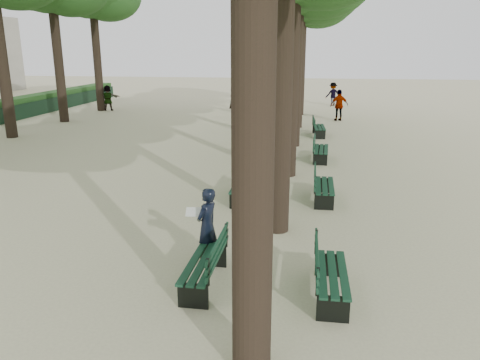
# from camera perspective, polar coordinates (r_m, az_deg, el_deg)

# --- Properties ---
(ground) EXTENTS (120.00, 120.00, 0.00)m
(ground) POSITION_cam_1_polar(r_m,az_deg,el_deg) (8.76, -6.96, -12.81)
(ground) COLOR beige
(ground) RESTS_ON ground
(bench_left_0) EXTENTS (0.60, 1.81, 0.92)m
(bench_left_0) POSITION_cam_1_polar(r_m,az_deg,el_deg) (8.65, -4.43, -11.09)
(bench_left_0) COLOR black
(bench_left_0) RESTS_ON ground
(bench_left_1) EXTENTS (0.58, 1.80, 0.92)m
(bench_left_1) POSITION_cam_1_polar(r_m,az_deg,el_deg) (13.24, 0.36, -1.32)
(bench_left_1) COLOR black
(bench_left_1) RESTS_ON ground
(bench_left_2) EXTENTS (0.69, 1.83, 0.92)m
(bench_left_2) POSITION_cam_1_polar(r_m,az_deg,el_deg) (18.72, 2.83, 3.79)
(bench_left_2) COLOR black
(bench_left_2) RESTS_ON ground
(bench_left_3) EXTENTS (0.81, 1.86, 0.92)m
(bench_left_3) POSITION_cam_1_polar(r_m,az_deg,el_deg) (23.30, 3.98, 6.17)
(bench_left_3) COLOR black
(bench_left_3) RESTS_ON ground
(bench_right_0) EXTENTS (0.58, 1.80, 0.92)m
(bench_right_0) POSITION_cam_1_polar(r_m,az_deg,el_deg) (8.42, 11.05, -12.17)
(bench_right_0) COLOR black
(bench_right_0) RESTS_ON ground
(bench_right_1) EXTENTS (0.58, 1.80, 0.92)m
(bench_right_1) POSITION_cam_1_polar(r_m,az_deg,el_deg) (13.38, 10.18, -1.39)
(bench_right_1) COLOR black
(bench_right_1) RESTS_ON ground
(bench_right_2) EXTENTS (0.64, 1.82, 0.92)m
(bench_right_2) POSITION_cam_1_polar(r_m,az_deg,el_deg) (18.16, 9.82, 3.20)
(bench_right_2) COLOR black
(bench_right_2) RESTS_ON ground
(bench_right_3) EXTENTS (0.67, 1.83, 0.92)m
(bench_right_3) POSITION_cam_1_polar(r_m,az_deg,el_deg) (23.21, 9.60, 5.95)
(bench_right_3) COLOR black
(bench_right_3) RESTS_ON ground
(man_with_map) EXTENTS (0.70, 0.69, 1.55)m
(man_with_map) POSITION_cam_1_polar(r_m,az_deg,el_deg) (9.35, -4.04, -5.56)
(man_with_map) COLOR black
(man_with_map) RESTS_ON ground
(pedestrian_c) EXTENTS (1.13, 0.65, 1.82)m
(pedestrian_c) POSITION_cam_1_polar(r_m,az_deg,el_deg) (28.33, 12.01, 8.90)
(pedestrian_c) COLOR #262628
(pedestrian_c) RESTS_ON ground
(pedestrian_e) EXTENTS (1.60, 0.90, 1.71)m
(pedestrian_e) POSITION_cam_1_polar(r_m,az_deg,el_deg) (33.62, -15.81, 9.61)
(pedestrian_e) COLOR #262628
(pedestrian_e) RESTS_ON ground
(pedestrian_d) EXTENTS (0.79, 0.66, 1.52)m
(pedestrian_d) POSITION_cam_1_polar(r_m,az_deg,el_deg) (35.70, -0.13, 10.38)
(pedestrian_d) COLOR #262628
(pedestrian_d) RESTS_ON ground
(pedestrian_a) EXTENTS (1.00, 0.79, 1.92)m
(pedestrian_a) POSITION_cam_1_polar(r_m,az_deg,el_deg) (33.32, -0.57, 10.33)
(pedestrian_a) COLOR #262628
(pedestrian_a) RESTS_ON ground
(pedestrian_b) EXTENTS (1.14, 0.68, 1.69)m
(pedestrian_b) POSITION_cam_1_polar(r_m,az_deg,el_deg) (35.86, 11.26, 10.24)
(pedestrian_b) COLOR #262628
(pedestrian_b) RESTS_ON ground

